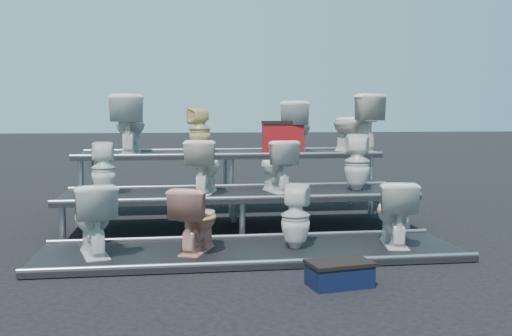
{
  "coord_description": "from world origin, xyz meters",
  "views": [
    {
      "loc": [
        -0.74,
        -6.86,
        1.4
      ],
      "look_at": [
        0.24,
        0.1,
        0.75
      ],
      "focal_mm": 40.0,
      "sensor_mm": 36.0,
      "label": 1
    }
  ],
  "objects": [
    {
      "name": "toilet_3",
      "position": [
        1.48,
        -1.3,
        0.4
      ],
      "size": [
        0.48,
        0.71,
        0.67
      ],
      "primitive_type": "imported",
      "rotation": [
        0.0,
        0.0,
        2.97
      ],
      "color": "silver",
      "rests_on": "tier_front"
    },
    {
      "name": "tier_mid",
      "position": [
        0.0,
        0.0,
        0.23
      ],
      "size": [
        4.2,
        1.2,
        0.46
      ],
      "primitive_type": "cube",
      "color": "black",
      "rests_on": "ground"
    },
    {
      "name": "toilet_4",
      "position": [
        -1.59,
        0.0,
        0.77
      ],
      "size": [
        0.32,
        0.32,
        0.63
      ],
      "primitive_type": "imported",
      "rotation": [
        0.0,
        0.0,
        3.28
      ],
      "color": "silver",
      "rests_on": "tier_mid"
    },
    {
      "name": "toilet_0",
      "position": [
        -1.54,
        -1.3,
        0.41
      ],
      "size": [
        0.56,
        0.76,
        0.7
      ],
      "primitive_type": "imported",
      "rotation": [
        0.0,
        0.0,
        3.41
      ],
      "color": "silver",
      "rests_on": "tier_front"
    },
    {
      "name": "ground",
      "position": [
        0.0,
        0.0,
        0.0
      ],
      "size": [
        80.0,
        80.0,
        0.0
      ],
      "primitive_type": "plane",
      "color": "black",
      "rests_on": "ground"
    },
    {
      "name": "toilet_8",
      "position": [
        -1.39,
        1.3,
        1.27
      ],
      "size": [
        0.48,
        0.82,
        0.82
      ],
      "primitive_type": "imported",
      "rotation": [
        0.0,
        0.0,
        3.12
      ],
      "color": "silver",
      "rests_on": "tier_back"
    },
    {
      "name": "toilet_9",
      "position": [
        -0.4,
        1.3,
        1.19
      ],
      "size": [
        0.38,
        0.39,
        0.67
      ],
      "primitive_type": "imported",
      "rotation": [
        0.0,
        0.0,
        3.46
      ],
      "color": "#DCC681",
      "rests_on": "tier_back"
    },
    {
      "name": "toilet_7",
      "position": [
        1.5,
        0.0,
        0.81
      ],
      "size": [
        0.4,
        0.4,
        0.7
      ],
      "primitive_type": "imported",
      "rotation": [
        0.0,
        0.0,
        2.84
      ],
      "color": "silver",
      "rests_on": "tier_mid"
    },
    {
      "name": "red_crate",
      "position": [
        0.78,
        1.22,
        1.06
      ],
      "size": [
        0.62,
        0.52,
        0.41
      ],
      "primitive_type": "cube",
      "rotation": [
        0.0,
        0.0,
        -0.11
      ],
      "color": "maroon",
      "rests_on": "tier_back"
    },
    {
      "name": "step_stool",
      "position": [
        0.58,
        -2.43,
        0.09
      ],
      "size": [
        0.54,
        0.38,
        0.18
      ],
      "primitive_type": "cube",
      "rotation": [
        0.0,
        0.0,
        0.18
      ],
      "color": "black",
      "rests_on": "ground"
    },
    {
      "name": "toilet_5",
      "position": [
        -0.4,
        0.0,
        0.79
      ],
      "size": [
        0.52,
        0.71,
        0.65
      ],
      "primitive_type": "imported",
      "rotation": [
        0.0,
        0.0,
        2.88
      ],
      "color": "white",
      "rests_on": "tier_mid"
    },
    {
      "name": "toilet_2",
      "position": [
        0.45,
        -1.3,
        0.38
      ],
      "size": [
        0.37,
        0.38,
        0.65
      ],
      "primitive_type": "imported",
      "rotation": [
        0.0,
        0.0,
        2.82
      ],
      "color": "silver",
      "rests_on": "tier_front"
    },
    {
      "name": "tier_front",
      "position": [
        0.0,
        -1.3,
        0.03
      ],
      "size": [
        4.2,
        1.2,
        0.06
      ],
      "primitive_type": "cube",
      "color": "black",
      "rests_on": "ground"
    },
    {
      "name": "toilet_6",
      "position": [
        0.48,
        0.0,
        0.78
      ],
      "size": [
        0.48,
        0.69,
        0.64
      ],
      "primitive_type": "imported",
      "rotation": [
        0.0,
        0.0,
        3.36
      ],
      "color": "silver",
      "rests_on": "tier_mid"
    },
    {
      "name": "toilet_11",
      "position": [
        1.88,
        1.3,
        1.28
      ],
      "size": [
        0.76,
        0.95,
        0.84
      ],
      "primitive_type": "imported",
      "rotation": [
        0.0,
        0.0,
        3.55
      ],
      "color": "white",
      "rests_on": "tier_back"
    },
    {
      "name": "toilet_1",
      "position": [
        -0.55,
        -1.3,
        0.38
      ],
      "size": [
        0.58,
        0.73,
        0.65
      ],
      "primitive_type": "imported",
      "rotation": [
        0.0,
        0.0,
        2.74
      ],
      "color": "tan",
      "rests_on": "tier_front"
    },
    {
      "name": "toilet_10",
      "position": [
        1.01,
        1.3,
        1.23
      ],
      "size": [
        0.61,
        0.82,
        0.74
      ],
      "primitive_type": "imported",
      "rotation": [
        0.0,
        0.0,
        2.84
      ],
      "color": "silver",
      "rests_on": "tier_back"
    },
    {
      "name": "tier_back",
      "position": [
        0.0,
        1.3,
        0.43
      ],
      "size": [
        4.2,
        1.2,
        0.86
      ],
      "primitive_type": "cube",
      "color": "black",
      "rests_on": "ground"
    }
  ]
}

